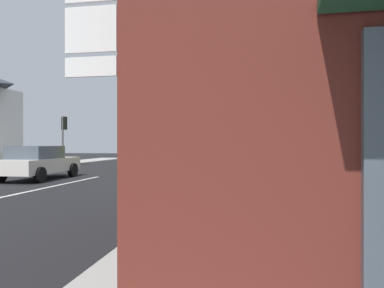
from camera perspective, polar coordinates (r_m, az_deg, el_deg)
name	(u,v)px	position (r m, az deg, el deg)	size (l,w,h in m)	color
ground_plane	(77,181)	(15.64, -17.90, -5.71)	(80.00, 80.00, 0.00)	black
sidewalk_right	(235,189)	(11.86, 6.93, -7.22)	(2.51, 44.00, 0.14)	#9E9B96
lane_centre_stripe	(13,195)	(12.27, -26.74, -7.28)	(0.16, 12.00, 0.01)	silver
sedan_far	(38,162)	(16.99, -23.36, -2.68)	(2.04, 4.24, 1.47)	beige
delivery_truck	(157,142)	(23.87, -5.67, 0.27)	(2.71, 5.11, 3.05)	yellow
route_sign_post	(151,95)	(3.17, -6.51, 7.77)	(1.66, 0.14, 3.20)	brown
traffic_light_near_right	(215,119)	(14.55, 3.73, 4.02)	(0.30, 0.49, 3.48)	#47474C
traffic_light_far_left	(64,130)	(26.11, -19.83, 2.19)	(0.30, 0.49, 3.43)	#47474C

